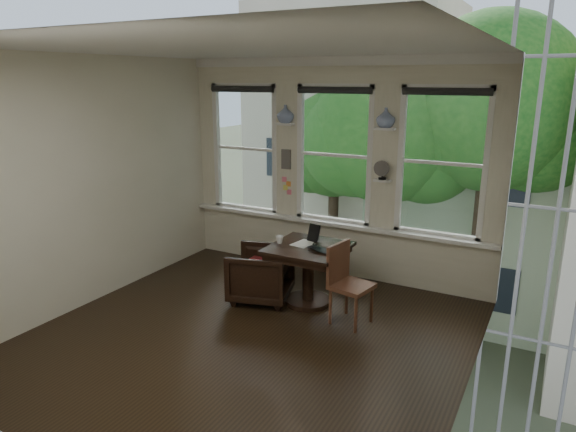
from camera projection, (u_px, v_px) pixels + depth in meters
The scene contains 25 objects.
ground at pixel (250, 337), 5.59m from camera, with size 4.50×4.50×0.00m, color black.
ceiling at pixel (243, 48), 4.80m from camera, with size 4.50×4.50×0.00m, color silver.
wall_back at pixel (335, 169), 7.11m from camera, with size 4.50×4.50×0.00m, color silver.
wall_front at pixel (56, 276), 3.28m from camera, with size 4.50×4.50×0.00m, color silver.
wall_left at pixel (91, 182), 6.23m from camera, with size 4.50×4.50×0.00m, color silver.
wall_right at pixel (480, 234), 4.16m from camera, with size 4.50×4.50×0.00m, color silver.
window_left at pixel (246, 148), 7.72m from camera, with size 1.10×0.12×1.90m, color white, non-canonical shape.
window_center at pixel (335, 155), 7.05m from camera, with size 1.10×0.12×1.90m, color white, non-canonical shape.
window_right at pixel (442, 163), 6.39m from camera, with size 1.10×0.12×1.90m, color white, non-canonical shape.
shelf_left at pixel (285, 124), 7.20m from camera, with size 0.26×0.16×0.03m, color white.
shelf_right at pixel (385, 129), 6.53m from camera, with size 0.26×0.16×0.03m, color white.
intercom at pixel (286, 159), 7.35m from camera, with size 0.14×0.06×0.28m, color #59544F.
sticky_notes at pixel (287, 183), 7.45m from camera, with size 0.16×0.01×0.24m, color pink, non-canonical shape.
desk_fan at pixel (383, 173), 6.66m from camera, with size 0.20×0.20×0.24m, color #59544F, non-canonical shape.
vase_left at pixel (285, 114), 7.16m from camera, with size 0.24×0.24×0.25m, color white.
vase_right at pixel (386, 118), 6.50m from camera, with size 0.24×0.24×0.25m, color white.
table at pixel (308, 275), 6.32m from camera, with size 0.90×0.90×0.75m, color black, non-canonical shape.
armchair_left at pixel (260, 274), 6.45m from camera, with size 0.72×0.74×0.68m, color black.
cushion_red at pixel (260, 266), 6.42m from camera, with size 0.45×0.45×0.06m, color maroon.
side_chair_right at pixel (352, 286), 5.79m from camera, with size 0.42×0.42×0.92m, color #4D2A1B, non-canonical shape.
laptop at pixel (317, 251), 6.03m from camera, with size 0.33×0.21×0.03m, color black.
mug at pixel (280, 240), 6.33m from camera, with size 0.10×0.10×0.09m, color white.
drinking_glass at pixel (317, 247), 6.07m from camera, with size 0.11×0.11×0.09m, color white.
tablet at pixel (314, 233), 6.38m from camera, with size 0.16×0.02×0.22m, color black.
papers at pixel (304, 244), 6.32m from camera, with size 0.22×0.30×0.00m, color silver.
Camera 1 is at (2.77, -4.24, 2.73)m, focal length 32.00 mm.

